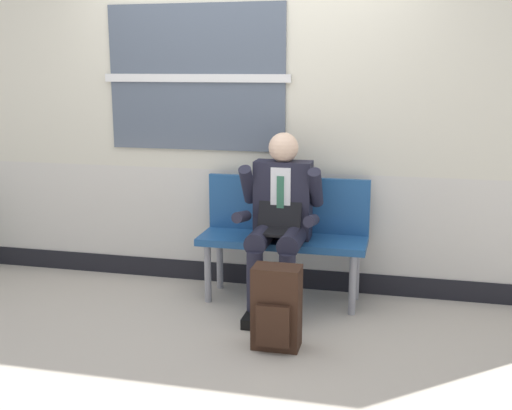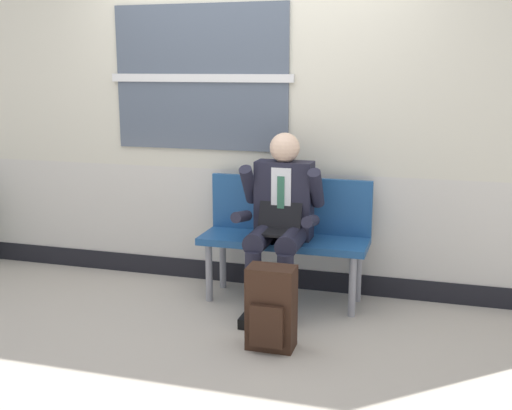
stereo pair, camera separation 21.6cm
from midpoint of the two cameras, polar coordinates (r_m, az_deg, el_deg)
ground_plane at (r=4.47m, az=-0.77°, el=-9.55°), size 18.00×18.00×0.00m
station_wall at (r=4.77m, az=1.38°, el=8.96°), size 5.81×0.17×2.79m
bench_with_person at (r=4.56m, az=4.12°, el=-2.19°), size 1.20×0.42×0.89m
person_seated at (r=4.34m, az=3.59°, el=-1.16°), size 0.57×0.70×1.23m
backpack at (r=3.83m, az=3.01°, el=-9.40°), size 0.29×0.22×0.51m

